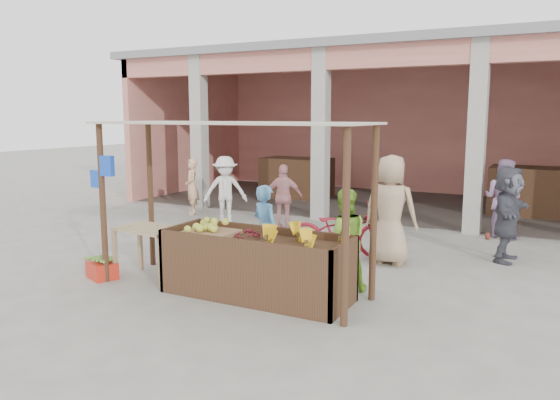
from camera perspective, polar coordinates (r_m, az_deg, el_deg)
The scene contains 21 objects.
ground at distance 7.90m, azimuth -5.62°, elevation -9.44°, with size 60.00×60.00×0.00m, color slate.
market_building at distance 15.73m, azimuth 12.70°, elevation 9.47°, with size 14.40×6.40×4.20m.
fruit_stall at distance 7.53m, azimuth -2.46°, elevation -7.14°, with size 2.60×0.95×0.80m, color #4D2E1E.
stall_awning at distance 7.58m, azimuth -5.69°, elevation 5.05°, with size 4.09×1.35×2.39m.
banana_heap at distance 7.16m, azimuth 2.25°, elevation -3.92°, with size 1.01×0.55×0.18m, color yellow, non-canonical shape.
melon_tray at distance 7.75m, azimuth -7.37°, elevation -3.01°, with size 0.71×0.62×0.19m.
berry_heap at distance 7.53m, azimuth -3.27°, elevation -3.51°, with size 0.40×0.33×0.13m, color maroon.
side_table at distance 8.52m, azimuth -13.50°, elevation -3.70°, with size 1.04×0.74×0.80m.
papaya_pile at distance 8.47m, azimuth -13.56°, elevation -2.06°, with size 0.77×0.44×0.22m, color #498B2D, non-canonical shape.
red_crate at distance 8.86m, azimuth -18.09°, elevation -6.96°, with size 0.49×0.35×0.25m, color red.
plantain_bundle at distance 8.82m, azimuth -18.14°, elevation -5.94°, with size 0.37×0.26×0.07m, color #5D9034, non-canonical shape.
produce_sacks at distance 11.69m, azimuth 21.75°, elevation -2.57°, with size 0.75×0.47×0.57m.
vendor_blue at distance 8.46m, azimuth -1.53°, elevation -2.86°, with size 0.57×0.42×1.52m, color #559FDD.
vendor_green at distance 7.77m, azimuth 6.67°, elevation -3.88°, with size 0.74×0.43×1.54m, color #7BB62E.
motorcycle at distance 9.57m, azimuth 6.34°, elevation -3.05°, with size 1.94×0.67×1.02m, color maroon.
shopper_a at distance 12.61m, azimuth -5.74°, elevation 1.35°, with size 1.07×0.54×1.67m, color silver.
shopper_b at distance 11.88m, azimuth 0.42°, elevation 0.56°, with size 0.89×0.47×1.52m, color #CB8586.
shopper_c at distance 9.22m, azimuth 11.48°, elevation -0.42°, with size 0.98×0.64×2.03m, color tan.
shopper_d at distance 10.00m, azimuth 22.70°, elevation -1.12°, with size 1.59×0.65×1.72m, color #44444F.
shopper_e at distance 13.85m, azimuth -9.18°, elevation 1.51°, with size 0.54×0.41×1.46m, color #E7B07C.
shopper_f at distance 11.92m, azimuth 22.27°, elevation 0.51°, with size 0.86×0.49×1.76m, color #96769D.
Camera 1 is at (4.13, -6.27, 2.48)m, focal length 35.00 mm.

